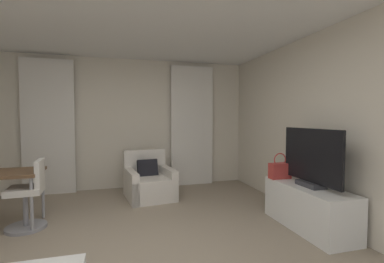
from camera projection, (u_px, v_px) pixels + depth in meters
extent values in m
cube|color=beige|center=(125.00, 124.00, 5.44)|extent=(5.12, 0.06, 2.60)
cube|color=beige|center=(350.00, 128.00, 3.21)|extent=(0.06, 6.12, 2.60)
cube|color=silver|center=(49.00, 127.00, 4.95)|extent=(0.90, 0.06, 2.50)
cube|color=silver|center=(192.00, 126.00, 5.69)|extent=(0.90, 0.06, 2.50)
cube|color=silver|center=(150.00, 187.00, 4.76)|extent=(0.89, 0.97, 0.39)
cube|color=silver|center=(145.00, 161.00, 5.07)|extent=(0.79, 0.24, 0.44)
cube|color=silver|center=(167.00, 182.00, 4.88)|extent=(0.24, 0.88, 0.53)
cube|color=silver|center=(131.00, 185.00, 4.62)|extent=(0.24, 0.88, 0.53)
cube|color=black|center=(148.00, 170.00, 4.86)|extent=(0.38, 0.25, 0.37)
cylinder|color=#99999E|center=(43.00, 194.00, 3.81)|extent=(0.04, 0.04, 0.69)
cylinder|color=#99999E|center=(32.00, 205.00, 3.30)|extent=(0.04, 0.04, 0.69)
cylinder|color=gray|center=(26.00, 211.00, 3.44)|extent=(0.06, 0.06, 0.46)
cylinder|color=gray|center=(26.00, 227.00, 3.45)|extent=(0.48, 0.48, 0.04)
cube|color=silver|center=(25.00, 190.00, 3.42)|extent=(0.43, 0.43, 0.08)
cube|color=silver|center=(40.00, 173.00, 3.47)|extent=(0.08, 0.36, 0.34)
cube|color=white|center=(308.00, 207.00, 3.45)|extent=(0.50, 1.26, 0.55)
cube|color=#333338|center=(311.00, 184.00, 3.40)|extent=(0.20, 0.36, 0.06)
cube|color=black|center=(311.00, 155.00, 3.38)|extent=(0.04, 1.01, 0.68)
cube|color=#B73833|center=(280.00, 171.00, 3.85)|extent=(0.30, 0.14, 0.22)
torus|color=#B73833|center=(280.00, 160.00, 3.84)|extent=(0.20, 0.02, 0.20)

